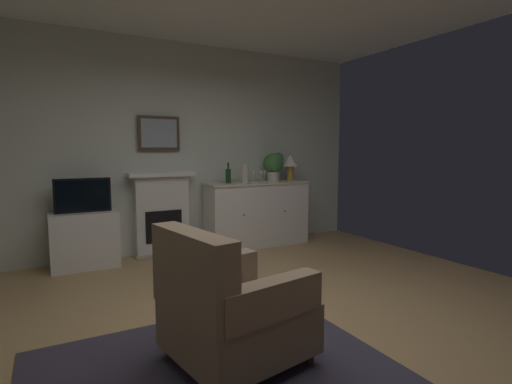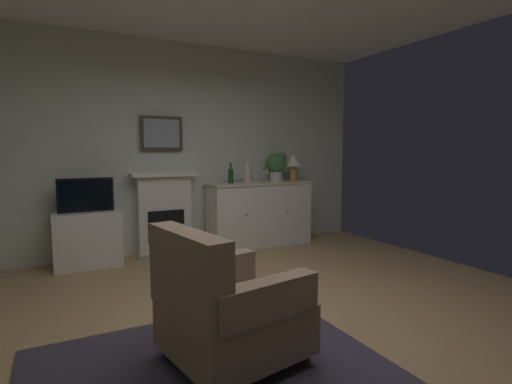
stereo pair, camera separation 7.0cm
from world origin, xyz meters
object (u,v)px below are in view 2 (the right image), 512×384
object	(u,v)px
fireplace_unit	(165,213)
wine_bottle	(231,176)
tv_set	(86,195)
wine_glass_right	(267,173)
wine_glass_left	(256,174)
armchair	(226,309)
sideboard_cabinet	(260,214)
wine_glass_center	(264,174)
table_lamp	(293,162)
framed_picture	(162,133)
potted_plant_small	(277,164)
tv_cabinet	(88,239)
vase_decorative	(247,173)

from	to	relation	value
fireplace_unit	wine_bottle	world-z (taller)	wine_bottle
tv_set	wine_glass_right	bearing A→B (deg)	0.97
wine_glass_left	armchair	bearing A→B (deg)	-120.75
sideboard_cabinet	wine_glass_center	world-z (taller)	wine_glass_center
wine_glass_right	sideboard_cabinet	bearing A→B (deg)	-166.80
table_lamp	wine_glass_center	xyz separation A→B (m)	(-0.54, -0.06, -0.16)
framed_picture	wine_glass_right	size ratio (longest dim) A/B	3.33
wine_glass_center	potted_plant_small	size ratio (longest dim) A/B	0.38
potted_plant_small	sideboard_cabinet	bearing A→B (deg)	-171.72
wine_glass_left	tv_set	size ratio (longest dim) A/B	0.27
framed_picture	tv_cabinet	bearing A→B (deg)	-167.99
tv_cabinet	tv_set	xyz separation A→B (m)	(-0.00, -0.02, 0.53)
framed_picture	wine_glass_left	size ratio (longest dim) A/B	3.33
framed_picture	vase_decorative	distance (m)	1.28
tv_set	table_lamp	bearing A→B (deg)	0.16
table_lamp	wine_glass_left	distance (m)	0.67
wine_bottle	potted_plant_small	world-z (taller)	potted_plant_small
wine_glass_left	tv_set	world-z (taller)	wine_glass_left
fireplace_unit	sideboard_cabinet	bearing A→B (deg)	-7.45
table_lamp	potted_plant_small	distance (m)	0.27
fireplace_unit	framed_picture	distance (m)	1.07
table_lamp	tv_cabinet	xyz separation A→B (m)	(-2.90, 0.02, -0.88)
sideboard_cabinet	tv_set	size ratio (longest dim) A/B	2.49
fireplace_unit	tv_cabinet	size ratio (longest dim) A/B	1.47
tv_set	armchair	distance (m)	2.88
potted_plant_small	wine_glass_center	bearing A→B (deg)	-160.01
wine_glass_left	armchair	world-z (taller)	wine_glass_left
wine_glass_left	vase_decorative	world-z (taller)	vase_decorative
fireplace_unit	table_lamp	xyz separation A→B (m)	(1.93, -0.18, 0.66)
armchair	framed_picture	bearing A→B (deg)	83.05
fireplace_unit	wine_glass_right	xyz separation A→B (m)	(1.50, -0.14, 0.50)
sideboard_cabinet	potted_plant_small	size ratio (longest dim) A/B	3.58
table_lamp	wine_glass_right	distance (m)	0.46
framed_picture	sideboard_cabinet	size ratio (longest dim) A/B	0.36
sideboard_cabinet	wine_glass_center	bearing A→B (deg)	-58.15
wine_bottle	tv_set	distance (m)	1.89
fireplace_unit	table_lamp	bearing A→B (deg)	-5.25
tv_cabinet	wine_glass_center	bearing A→B (deg)	-1.71
wine_glass_left	potted_plant_small	distance (m)	0.41
tv_cabinet	potted_plant_small	world-z (taller)	potted_plant_small
table_lamp	wine_glass_center	world-z (taller)	table_lamp
wine_bottle	tv_set	xyz separation A→B (m)	(-1.88, -0.02, -0.17)
tv_set	wine_glass_center	bearing A→B (deg)	-1.15
sideboard_cabinet	wine_glass_right	xyz separation A→B (m)	(0.14, 0.03, 0.59)
fireplace_unit	sideboard_cabinet	size ratio (longest dim) A/B	0.71
wine_glass_right	potted_plant_small	bearing A→B (deg)	3.91
armchair	tv_set	bearing A→B (deg)	102.41
armchair	fireplace_unit	bearing A→B (deg)	82.95
wine_bottle	wine_glass_left	world-z (taller)	wine_bottle
potted_plant_small	table_lamp	bearing A→B (deg)	-9.79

